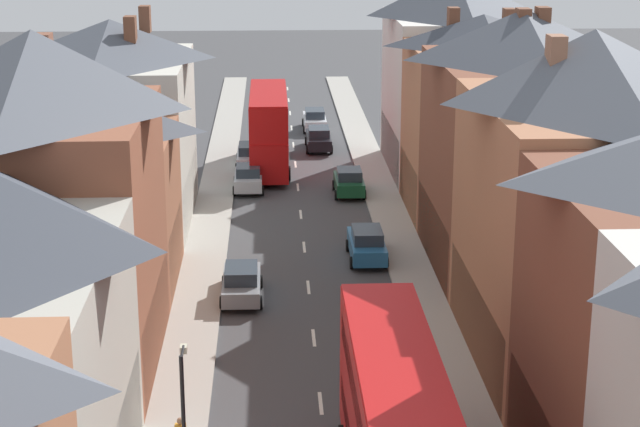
{
  "coord_description": "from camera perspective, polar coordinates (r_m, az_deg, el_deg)",
  "views": [
    {
      "loc": [
        -1.7,
        -17.19,
        17.72
      ],
      "look_at": [
        0.76,
        34.42,
        2.31
      ],
      "focal_mm": 60.0,
      "sensor_mm": 36.0,
      "label": 1
    }
  ],
  "objects": [
    {
      "name": "pavement_left",
      "position": [
        58.04,
        -5.96,
        -1.18
      ],
      "size": [
        2.2,
        104.0,
        0.14
      ],
      "primitive_type": "cube",
      "color": "#A8A399",
      "rests_on": "ground"
    },
    {
      "name": "pavement_right",
      "position": [
        58.34,
        4.1,
        -1.04
      ],
      "size": [
        2.2,
        104.0,
        0.14
      ],
      "primitive_type": "cube",
      "color": "#A8A399",
      "rests_on": "ground"
    },
    {
      "name": "centre_line_dashes",
      "position": [
        56.09,
        -0.85,
        -1.8
      ],
      "size": [
        0.14,
        97.8,
        0.01
      ],
      "color": "silver",
      "rests_on": "ground"
    },
    {
      "name": "terrace_row_left",
      "position": [
        37.26,
        -15.76,
        -2.68
      ],
      "size": [
        8.0,
        58.13,
        13.13
      ],
      "color": "brown",
      "rests_on": "ground"
    },
    {
      "name": "terrace_row_right",
      "position": [
        43.92,
        13.08,
        0.86
      ],
      "size": [
        8.0,
        69.58,
        13.06
      ],
      "color": "#A36042",
      "rests_on": "ground"
    },
    {
      "name": "double_decker_bus_lead",
      "position": [
        71.33,
        -2.76,
        4.53
      ],
      "size": [
        2.74,
        10.8,
        5.3
      ],
      "color": "#B70F0F",
      "rests_on": "ground"
    },
    {
      "name": "double_decker_bus_mid_street",
      "position": [
        32.07,
        3.91,
        -11.12
      ],
      "size": [
        2.74,
        10.8,
        5.3
      ],
      "color": "red",
      "rests_on": "ground"
    },
    {
      "name": "car_near_blue",
      "position": [
        53.95,
        2.52,
        -1.63
      ],
      "size": [
        1.9,
        4.4,
        1.68
      ],
      "color": "#236093",
      "rests_on": "ground"
    },
    {
      "name": "car_near_silver",
      "position": [
        65.64,
        1.56,
        1.7
      ],
      "size": [
        1.9,
        3.81,
        1.67
      ],
      "color": "#144728",
      "rests_on": "ground"
    },
    {
      "name": "car_parked_left_a",
      "position": [
        84.14,
        -0.29,
        5.04
      ],
      "size": [
        1.9,
        4.57,
        1.67
      ],
      "color": "silver",
      "rests_on": "ground"
    },
    {
      "name": "car_parked_right_a",
      "position": [
        72.61,
        -3.76,
        3.12
      ],
      "size": [
        1.9,
        4.57,
        1.62
      ],
      "color": "silver",
      "rests_on": "ground"
    },
    {
      "name": "car_mid_black",
      "position": [
        77.54,
        -0.07,
        4.04
      ],
      "size": [
        1.9,
        4.53,
        1.67
      ],
      "color": "black",
      "rests_on": "ground"
    },
    {
      "name": "car_parked_left_b",
      "position": [
        48.88,
        -4.21,
        -3.67
      ],
      "size": [
        1.9,
        4.34,
        1.61
      ],
      "color": "gray",
      "rests_on": "ground"
    },
    {
      "name": "car_parked_right_b",
      "position": [
        66.72,
        -3.84,
        1.92
      ],
      "size": [
        1.9,
        3.96,
        1.66
      ],
      "color": "#B7BABF",
      "rests_on": "ground"
    },
    {
      "name": "street_lamp",
      "position": [
        31.15,
        -7.25,
        -11.24
      ],
      "size": [
        0.2,
        1.12,
        5.5
      ],
      "color": "black",
      "rests_on": "ground"
    }
  ]
}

